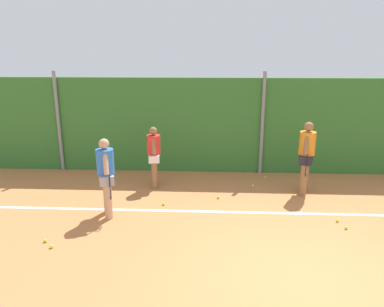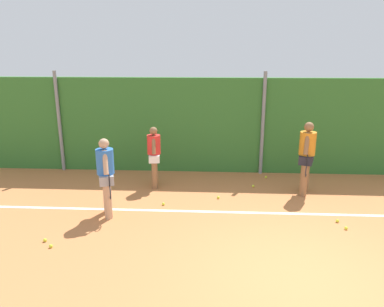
% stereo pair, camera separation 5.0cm
% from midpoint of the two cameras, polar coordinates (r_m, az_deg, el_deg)
% --- Properties ---
extents(ground_plane, '(31.39, 31.39, 0.00)m').
position_cam_midpoint_polar(ground_plane, '(7.55, 13.99, -11.82)').
color(ground_plane, '#C67542').
extents(hedge_fence_backdrop, '(20.41, 0.25, 2.74)m').
position_cam_midpoint_polar(hedge_fence_backdrop, '(10.65, 10.73, 4.27)').
color(hedge_fence_backdrop, '#33702D').
rests_on(hedge_fence_backdrop, ground_plane).
extents(fence_post_left, '(0.10, 0.10, 2.93)m').
position_cam_midpoint_polar(fence_post_left, '(11.26, -20.40, 4.66)').
color(fence_post_left, gray).
rests_on(fence_post_left, ground_plane).
extents(fence_post_center, '(0.10, 0.10, 2.93)m').
position_cam_midpoint_polar(fence_post_center, '(10.46, 10.88, 4.58)').
color(fence_post_center, gray).
rests_on(fence_post_center, ground_plane).
extents(court_baseline_paint, '(14.91, 0.10, 0.01)m').
position_cam_midpoint_polar(court_baseline_paint, '(8.30, 12.91, -9.12)').
color(court_baseline_paint, white).
rests_on(court_baseline_paint, ground_plane).
extents(player_foreground_near, '(0.44, 0.74, 1.71)m').
position_cam_midpoint_polar(player_foreground_near, '(7.87, -13.57, -3.06)').
color(player_foreground_near, tan).
rests_on(player_foreground_near, ground_plane).
extents(player_midcourt, '(0.47, 0.81, 1.82)m').
position_cam_midpoint_polar(player_midcourt, '(9.29, 17.42, -0.09)').
color(player_midcourt, '#8C603D').
rests_on(player_midcourt, ground_plane).
extents(player_backcourt_far, '(0.34, 0.66, 1.60)m').
position_cam_midpoint_polar(player_backcourt_far, '(9.41, -6.18, -0.01)').
color(player_backcourt_far, '#8C603D').
rests_on(player_backcourt_far, ground_plane).
extents(tennis_ball_0, '(0.07, 0.07, 0.07)m').
position_cam_midpoint_polar(tennis_ball_0, '(8.02, 22.95, -10.70)').
color(tennis_ball_0, '#CCDB33').
rests_on(tennis_ball_0, ground_plane).
extents(tennis_ball_2, '(0.07, 0.07, 0.07)m').
position_cam_midpoint_polar(tennis_ball_2, '(10.43, 11.36, -3.63)').
color(tennis_ball_2, '#CCDB33').
rests_on(tennis_ball_2, ground_plane).
extents(tennis_ball_3, '(0.07, 0.07, 0.07)m').
position_cam_midpoint_polar(tennis_ball_3, '(9.69, 9.44, -5.05)').
color(tennis_ball_3, '#CCDB33').
rests_on(tennis_ball_3, ground_plane).
extents(tennis_ball_4, '(0.07, 0.07, 0.07)m').
position_cam_midpoint_polar(tennis_ball_4, '(8.50, -4.68, -7.93)').
color(tennis_ball_4, '#CCDB33').
rests_on(tennis_ball_4, ground_plane).
extents(tennis_ball_5, '(0.07, 0.07, 0.07)m').
position_cam_midpoint_polar(tennis_ball_5, '(7.48, -22.28, -12.57)').
color(tennis_ball_5, '#CCDB33').
rests_on(tennis_ball_5, ground_plane).
extents(tennis_ball_6, '(0.07, 0.07, 0.07)m').
position_cam_midpoint_polar(tennis_ball_6, '(7.24, -21.47, -13.47)').
color(tennis_ball_6, '#CCDB33').
rests_on(tennis_ball_6, ground_plane).
extents(tennis_ball_7, '(0.07, 0.07, 0.07)m').
position_cam_midpoint_polar(tennis_ball_7, '(8.27, 21.77, -9.76)').
color(tennis_ball_7, '#CCDB33').
rests_on(tennis_ball_7, ground_plane).
extents(tennis_ball_9, '(0.07, 0.07, 0.07)m').
position_cam_midpoint_polar(tennis_ball_9, '(8.86, 4.02, -6.90)').
color(tennis_ball_9, '#CCDB33').
rests_on(tennis_ball_9, ground_plane).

